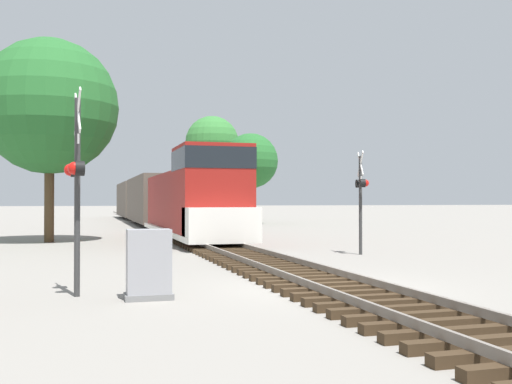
% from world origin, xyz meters
% --- Properties ---
extents(ground_plane, '(400.00, 400.00, 0.00)m').
position_xyz_m(ground_plane, '(0.00, 0.00, 0.00)').
color(ground_plane, gray).
extents(rail_track_bed, '(2.60, 160.00, 0.31)m').
position_xyz_m(rail_track_bed, '(0.00, -0.00, 0.14)').
color(rail_track_bed, '#382819').
rests_on(rail_track_bed, ground).
extents(freight_train, '(2.91, 50.10, 4.23)m').
position_xyz_m(freight_train, '(0.00, 34.33, 1.94)').
color(freight_train, maroon).
rests_on(freight_train, ground).
extents(crossing_signal_near, '(0.43, 1.01, 4.23)m').
position_xyz_m(crossing_signal_near, '(-5.33, 0.28, 2.44)').
color(crossing_signal_near, '#333333').
rests_on(crossing_signal_near, ground).
extents(crossing_signal_far, '(0.52, 1.01, 3.74)m').
position_xyz_m(crossing_signal_far, '(4.49, 7.24, 2.31)').
color(crossing_signal_far, '#333333').
rests_on(crossing_signal_far, ground).
extents(relay_cabinet, '(0.94, 0.59, 1.39)m').
position_xyz_m(relay_cabinet, '(-3.94, -0.46, 0.68)').
color(relay_cabinet, slate).
rests_on(relay_cabinet, ground).
extents(tree_far_right, '(6.35, 6.35, 9.54)m').
position_xyz_m(tree_far_right, '(-6.70, 17.09, 6.35)').
color(tree_far_right, '#473521').
rests_on(tree_far_right, ground).
extents(tree_mid_background, '(4.54, 4.54, 7.49)m').
position_xyz_m(tree_mid_background, '(8.10, 34.98, 5.19)').
color(tree_mid_background, brown).
rests_on(tree_mid_background, ground).
extents(tree_deep_background, '(4.93, 4.93, 9.72)m').
position_xyz_m(tree_deep_background, '(6.24, 41.51, 7.21)').
color(tree_deep_background, brown).
rests_on(tree_deep_background, ground).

